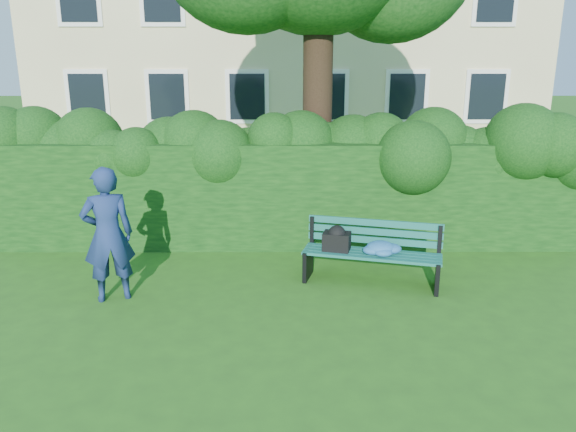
{
  "coord_description": "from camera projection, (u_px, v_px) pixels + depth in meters",
  "views": [
    {
      "loc": [
        -0.02,
        -7.22,
        3.19
      ],
      "look_at": [
        0.0,
        0.6,
        0.95
      ],
      "focal_mm": 35.0,
      "sensor_mm": 36.0,
      "label": 1
    }
  ],
  "objects": [
    {
      "name": "park_bench",
      "position": [
        367.0,
        249.0,
        8.08
      ],
      "size": [
        2.03,
        1.04,
        0.89
      ],
      "rotation": [
        0.0,
        0.0,
        -0.26
      ],
      "color": "#105353",
      "rests_on": "ground"
    },
    {
      "name": "ground",
      "position": [
        288.0,
        293.0,
        7.82
      ],
      "size": [
        80.0,
        80.0,
        0.0
      ],
      "primitive_type": "plane",
      "color": "#265419",
      "rests_on": "ground"
    },
    {
      "name": "man_reading",
      "position": [
        108.0,
        235.0,
        7.4
      ],
      "size": [
        0.78,
        0.65,
        1.83
      ],
      "primitive_type": "imported",
      "rotation": [
        0.0,
        0.0,
        3.52
      ],
      "color": "navy",
      "rests_on": "ground"
    },
    {
      "name": "hedge",
      "position": [
        288.0,
        193.0,
        9.69
      ],
      "size": [
        10.0,
        1.0,
        1.8
      ],
      "color": "black",
      "rests_on": "ground"
    }
  ]
}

